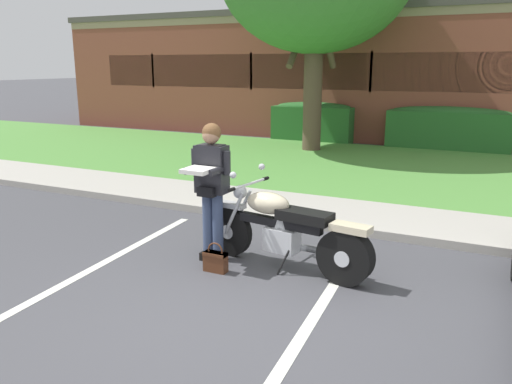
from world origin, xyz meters
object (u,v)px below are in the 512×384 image
at_px(handbag, 215,260).
at_px(hedge_left, 313,121).
at_px(hedge_center_left, 448,127).
at_px(brick_building, 402,73).
at_px(rider_person, 211,181).
at_px(motorcycle, 290,231).

height_order(handbag, hedge_left, hedge_left).
distance_m(hedge_center_left, brick_building, 5.87).
distance_m(handbag, hedge_left, 10.88).
bearing_deg(hedge_center_left, rider_person, -99.57).
height_order(motorcycle, brick_building, brick_building).
height_order(motorcycle, hedge_center_left, hedge_center_left).
xyz_separation_m(motorcycle, hedge_center_left, (0.72, 10.14, 0.17)).
height_order(rider_person, hedge_center_left, rider_person).
distance_m(handbag, brick_building, 15.90).
relative_size(rider_person, brick_building, 0.07).
relative_size(motorcycle, hedge_center_left, 0.67).
height_order(rider_person, handbag, rider_person).
bearing_deg(hedge_center_left, motorcycle, -94.09).
bearing_deg(hedge_left, motorcycle, -71.88).
bearing_deg(brick_building, hedge_left, -108.24).
relative_size(hedge_left, hedge_center_left, 0.76).
bearing_deg(rider_person, motorcycle, 5.70).
height_order(motorcycle, handbag, motorcycle).
bearing_deg(hedge_center_left, handbag, -98.04).
height_order(rider_person, brick_building, brick_building).
height_order(hedge_center_left, brick_building, brick_building).
xyz_separation_m(hedge_left, brick_building, (1.71, 5.19, 1.42)).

